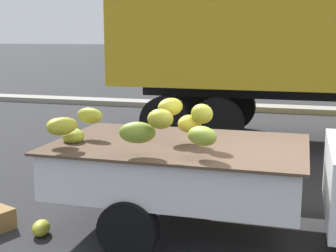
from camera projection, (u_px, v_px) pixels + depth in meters
ground at (291, 252)px, 5.20m from camera, size 220.00×220.00×0.00m
curb_strip at (301, 110)px, 14.59m from camera, size 80.00×0.80×0.16m
fallen_banana_bunch_near_tailgate at (41, 228)px, 5.62m from camera, size 0.29×0.36×0.18m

